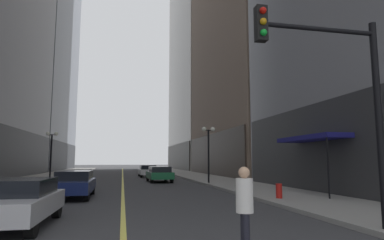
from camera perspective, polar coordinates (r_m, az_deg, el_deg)
The scene contains 16 objects.
ground_plane at distance 38.94m, azimuth -12.00°, elevation -9.61°, with size 200.00×200.00×0.00m, color #38383A.
sidewalk_left at distance 39.79m, azimuth -24.11°, elevation -8.99°, with size 4.50×78.00×0.15m, color gray.
sidewalk_right at distance 39.81m, azimuth 0.13°, elevation -9.59°, with size 4.50×78.00×0.15m, color gray.
lane_centre_stripe at distance 38.94m, azimuth -12.00°, elevation -9.60°, with size 0.16×70.00×0.01m, color #E5D64C.
building_left_far at distance 68.95m, azimuth -24.82°, elevation 11.14°, with size 10.35×26.00×45.39m.
building_right_far at distance 73.96m, azimuth 3.73°, elevation 19.05°, with size 15.37×26.00×68.87m.
storefront_awning_right at distance 18.35m, azimuth 20.24°, elevation -3.05°, with size 1.60×4.86×3.12m.
car_silver at distance 10.61m, azimuth -28.35°, elevation -12.32°, with size 1.96×4.04×1.32m.
car_navy at distance 17.56m, azimuth -19.85°, elevation -10.31°, with size 1.77×4.44×1.32m.
car_green at distance 28.41m, azimuth -5.70°, elevation -9.28°, with size 2.03×4.23×1.32m.
car_white at distance 37.25m, azimuth -7.76°, elevation -8.71°, with size 1.93×4.49×1.32m.
pedestrian_in_white_shirt at distance 6.64m, azimuth 9.17°, elevation -14.24°, with size 0.38×0.38×1.72m.
traffic_light_near_right at distance 9.20m, azimuth 24.59°, elevation 5.50°, with size 3.43×0.35×5.65m.
street_lamp_left_far at distance 32.29m, azimuth -23.30°, elevation -3.97°, with size 1.06×0.36×4.43m.
street_lamp_right_mid at distance 25.31m, azimuth 2.89°, elevation -3.84°, with size 1.06×0.36×4.43m.
fire_hydrant_right at distance 15.62m, azimuth 14.95°, elevation -12.12°, with size 0.28×0.28×0.80m, color red.
Camera 1 is at (-0.07, -3.90, 1.85)m, focal length 30.57 mm.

